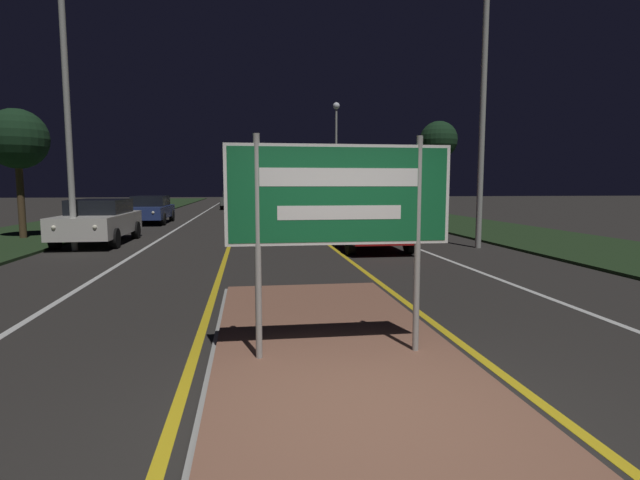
{
  "coord_description": "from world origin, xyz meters",
  "views": [
    {
      "loc": [
        -0.97,
        -3.69,
        1.97
      ],
      "look_at": [
        0.0,
        3.1,
        1.21
      ],
      "focal_mm": 28.0,
      "sensor_mm": 36.0,
      "label": 1
    }
  ],
  "objects": [
    {
      "name": "car_approaching_2",
      "position": [
        -2.32,
        38.5,
        0.76
      ],
      "size": [
        1.88,
        4.65,
        1.4
      ],
      "color": "#4C514C",
      "rests_on": "ground_plane"
    },
    {
      "name": "car_approaching_0",
      "position": [
        -5.99,
        13.99,
        0.78
      ],
      "size": [
        1.96,
        4.8,
        1.48
      ],
      "color": "silver",
      "rests_on": "ground_plane"
    },
    {
      "name": "streetlight_right_near",
      "position": [
        6.16,
        11.03,
        6.48
      ],
      "size": [
        0.48,
        0.48,
        10.76
      ],
      "color": "#9E9E99",
      "rests_on": "ground_plane"
    },
    {
      "name": "median_island",
      "position": [
        0.0,
        1.6,
        0.04
      ],
      "size": [
        2.87,
        7.94,
        0.1
      ],
      "color": "#999993",
      "rests_on": "ground_plane"
    },
    {
      "name": "edge_line_white_left",
      "position": [
        -7.2,
        25.0,
        0.0
      ],
      "size": [
        0.1,
        70.0,
        0.01
      ],
      "color": "silver",
      "rests_on": "ground_plane"
    },
    {
      "name": "verge_left",
      "position": [
        -9.5,
        20.0,
        0.04
      ],
      "size": [
        5.0,
        100.0,
        0.08
      ],
      "color": "#1E3319",
      "rests_on": "ground_plane"
    },
    {
      "name": "highway_sign",
      "position": [
        0.0,
        1.6,
        1.78
      ],
      "size": [
        2.45,
        0.07,
        2.4
      ],
      "color": "#9E9E99",
      "rests_on": "median_island"
    },
    {
      "name": "roadside_palm_right",
      "position": [
        10.44,
        25.57,
        4.62
      ],
      "size": [
        2.26,
        2.26,
        5.72
      ],
      "color": "#4C3823",
      "rests_on": "verge_right"
    },
    {
      "name": "lane_line_white_right",
      "position": [
        4.2,
        25.0,
        0.0
      ],
      "size": [
        0.12,
        70.0,
        0.01
      ],
      "color": "silver",
      "rests_on": "ground_plane"
    },
    {
      "name": "streetlight_right_far",
      "position": [
        6.58,
        39.39,
        6.14
      ],
      "size": [
        0.59,
        0.59,
        9.01
      ],
      "color": "#9E9E99",
      "rests_on": "ground_plane"
    },
    {
      "name": "verge_right",
      "position": [
        9.5,
        20.0,
        0.04
      ],
      "size": [
        5.0,
        100.0,
        0.08
      ],
      "color": "#1E3319",
      "rests_on": "ground_plane"
    },
    {
      "name": "edge_line_white_right",
      "position": [
        7.2,
        25.0,
        0.0
      ],
      "size": [
        0.1,
        70.0,
        0.01
      ],
      "color": "silver",
      "rests_on": "ground_plane"
    },
    {
      "name": "roadside_palm_left",
      "position": [
        -9.03,
        15.47,
        3.55
      ],
      "size": [
        2.11,
        2.11,
        4.56
      ],
      "color": "#4C3823",
      "rests_on": "verge_left"
    },
    {
      "name": "car_approaching_1",
      "position": [
        -6.0,
        22.98,
        0.74
      ],
      "size": [
        1.94,
        4.6,
        1.42
      ],
      "color": "navy",
      "rests_on": "ground_plane"
    },
    {
      "name": "centre_line_yellow_left",
      "position": [
        -1.62,
        25.0,
        0.0
      ],
      "size": [
        0.12,
        70.0,
        0.01
      ],
      "color": "gold",
      "rests_on": "ground_plane"
    },
    {
      "name": "centre_line_yellow_right",
      "position": [
        1.62,
        25.0,
        0.0
      ],
      "size": [
        0.12,
        70.0,
        0.01
      ],
      "color": "gold",
      "rests_on": "ground_plane"
    },
    {
      "name": "car_receding_1",
      "position": [
        2.36,
        25.25,
        0.77
      ],
      "size": [
        1.95,
        4.1,
        1.47
      ],
      "color": "silver",
      "rests_on": "ground_plane"
    },
    {
      "name": "lane_line_white_left",
      "position": [
        -4.2,
        25.0,
        0.0
      ],
      "size": [
        0.12,
        70.0,
        0.01
      ],
      "color": "silver",
      "rests_on": "ground_plane"
    },
    {
      "name": "car_receding_0",
      "position": [
        2.73,
        11.42,
        0.8
      ],
      "size": [
        1.96,
        4.53,
        1.5
      ],
      "color": "maroon",
      "rests_on": "ground_plane"
    },
    {
      "name": "ground_plane",
      "position": [
        0.0,
        0.0,
        0.0
      ],
      "size": [
        160.0,
        160.0,
        0.0
      ],
      "primitive_type": "plane",
      "color": "#282623"
    },
    {
      "name": "car_receding_2",
      "position": [
        5.88,
        35.81,
        0.74
      ],
      "size": [
        1.89,
        4.25,
        1.39
      ],
      "color": "#4C514C",
      "rests_on": "ground_plane"
    },
    {
      "name": "streetlight_left_near",
      "position": [
        -6.2,
        12.15,
        6.72
      ],
      "size": [
        0.52,
        0.52,
        10.72
      ],
      "color": "#9E9E99",
      "rests_on": "ground_plane"
    }
  ]
}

